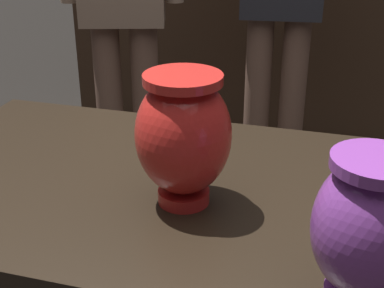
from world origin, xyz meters
The scene contains 3 objects.
back_display_shelf centered at (0.00, 2.20, 0.49)m, with size 2.60×0.40×0.99m.
vase_centerpiece centered at (-0.01, -0.06, 0.93)m, with size 0.16×0.16×0.23m.
vase_tall_behind centered at (0.28, -0.25, 0.92)m, with size 0.14×0.14×0.22m.
Camera 1 is at (0.23, -0.86, 1.30)m, focal length 51.03 mm.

